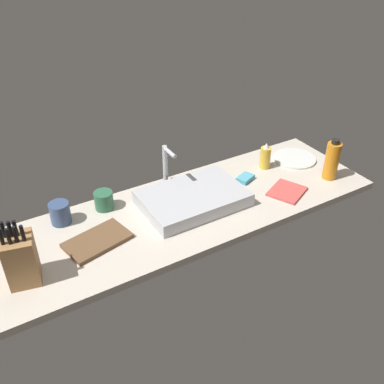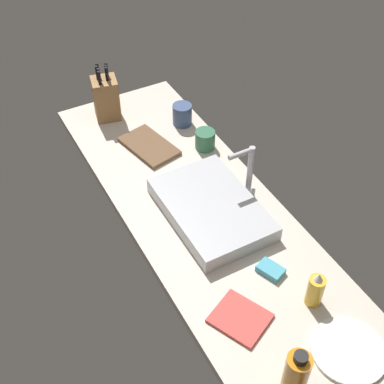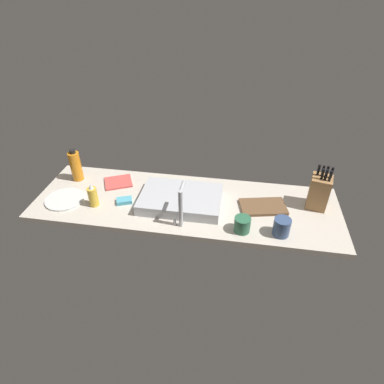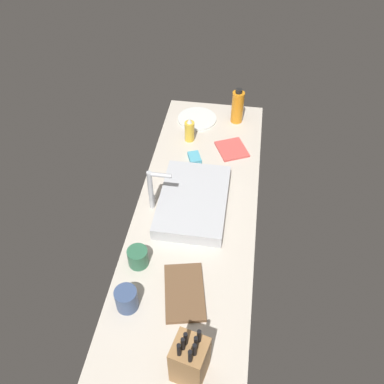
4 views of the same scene
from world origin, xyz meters
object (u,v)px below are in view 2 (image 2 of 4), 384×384
cutting_board (149,146)px  soap_bottle (315,290)px  sink_basin (211,209)px  knife_block (106,98)px  ceramic_cup (205,140)px  faucet (248,168)px  water_bottle (295,377)px  coffee_mug (182,115)px  dish_towel (240,318)px  dish_sponge (271,270)px  dinner_plate (349,350)px

cutting_board → soap_bottle: bearing=7.6°
sink_basin → knife_block: size_ratio=1.81×
ceramic_cup → faucet: bearing=0.2°
soap_bottle → water_bottle: size_ratio=0.67×
sink_basin → coffee_mug: coffee_mug is taller
dish_towel → coffee_mug: (-102.07, 32.91, 4.40)cm
dish_towel → dish_sponge: (-10.93, 19.48, 0.60)cm
water_bottle → cutting_board: bearing=174.4°
dish_towel → dish_sponge: 22.35cm
faucet → cutting_board: (-44.83, -22.00, -12.40)cm
soap_bottle → dish_towel: size_ratio=0.86×
cutting_board → water_bottle: bearing=-5.6°
sink_basin → dish_sponge: bearing=7.4°
knife_block → ceramic_cup: 51.65cm
cutting_board → dinner_plate: size_ratio=1.13×
knife_block → ceramic_cup: (42.40, 28.84, -6.14)cm
dish_sponge → faucet: bearing=159.4°
sink_basin → soap_bottle: size_ratio=3.26×
faucet → water_bottle: 83.53cm
sink_basin → ceramic_cup: (-36.88, 18.30, 1.05)cm
sink_basin → dish_towel: bearing=-18.7°
cutting_board → dish_sponge: bearing=5.5°
cutting_board → dinner_plate: 119.46cm
coffee_mug → ceramic_cup: bearing=1.4°
faucet → ceramic_cup: faucet is taller
water_bottle → dish_towel: (-27.79, 0.37, -9.55)cm
water_bottle → dish_sponge: water_bottle is taller
faucet → dish_towel: faucet is taller
dinner_plate → dish_sponge: size_ratio=2.61×
ceramic_cup → dish_sponge: ceramic_cup is taller
knife_block → coffee_mug: size_ratio=2.64×
knife_block → coffee_mug: bearing=65.0°
dish_towel → ceramic_cup: ceramic_cup is taller
faucet → knife_block: bearing=-159.0°
sink_basin → dinner_plate: size_ratio=2.03×
sink_basin → water_bottle: (72.54, -15.49, 6.91)cm
knife_block → cutting_board: knife_block is taller
water_bottle → dinner_plate: 25.49cm
cutting_board → dish_towel: bearing=-7.1°
knife_block → water_bottle: bearing=10.9°
cutting_board → dish_towel: cutting_board is taller
sink_basin → water_bottle: 74.49cm
coffee_mug → sink_basin: bearing=-17.2°
sink_basin → soap_bottle: 51.50cm
sink_basin → knife_block: bearing=-172.4°
soap_bottle → dinner_plate: soap_bottle is taller
dinner_plate → dish_sponge: dish_sponge is taller
cutting_board → dish_towel: 94.02cm
faucet → dinner_plate: 75.86cm
faucet → knife_block: (-75.55, -28.98, -2.87)cm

